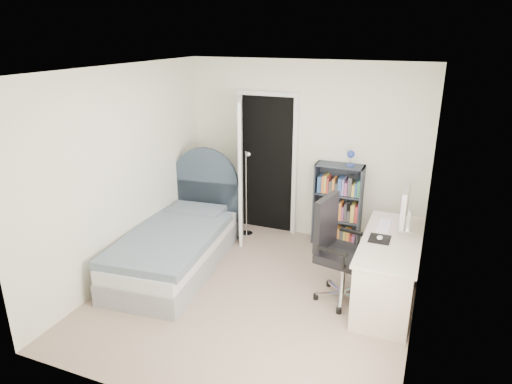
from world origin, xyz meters
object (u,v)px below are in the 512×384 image
at_px(floor_lamp, 247,202).
at_px(office_chair, 337,245).
at_px(desk, 389,266).
at_px(bed, 178,244).
at_px(bookcase, 338,207).
at_px(nightstand, 220,201).

height_order(floor_lamp, office_chair, floor_lamp).
relative_size(floor_lamp, desk, 0.83).
distance_m(bed, bookcase, 2.24).
height_order(bed, office_chair, bed).
relative_size(floor_lamp, office_chair, 1.08).
bearing_deg(bookcase, desk, -55.04).
relative_size(desk, office_chair, 1.30).
distance_m(nightstand, office_chair, 2.46).
bearing_deg(bed, desk, 4.29).
bearing_deg(floor_lamp, nightstand, 163.88).
xyz_separation_m(bed, bookcase, (1.73, 1.39, 0.24)).
height_order(desk, office_chair, desk).
relative_size(bed, floor_lamp, 1.75).
relative_size(bookcase, desk, 0.90).
xyz_separation_m(nightstand, office_chair, (2.07, -1.31, 0.24)).
relative_size(nightstand, office_chair, 0.52).
bearing_deg(floor_lamp, bookcase, 9.48).
bearing_deg(floor_lamp, office_chair, -36.60).
height_order(bed, bookcase, bookcase).
height_order(nightstand, bookcase, bookcase).
bearing_deg(floor_lamp, desk, -24.97).
bearing_deg(desk, nightstand, 156.66).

